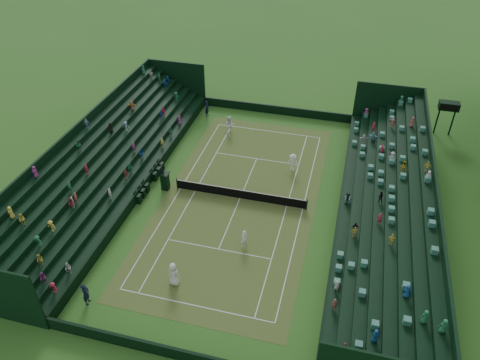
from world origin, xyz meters
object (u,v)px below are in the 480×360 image
Objects in this scene: player_near_west at (174,274)px; player_far_west at (230,125)px; tennis_net at (240,194)px; player_near_east at (244,239)px; umpire_chair at (165,179)px; player_far_east at (293,162)px.

player_near_west is 20.94m from player_far_west.
player_near_east is (1.78, -5.59, 0.27)m from tennis_net.
player_near_west is at bearing 11.06° from player_near_east.
tennis_net is 6.01× the size of player_near_west.
umpire_chair is 1.28× the size of player_near_west.
umpire_chair is 1.40× the size of player_far_east.
player_near_west is at bearing -106.98° from player_far_east.
tennis_net is 5.90× the size of player_far_west.
player_far_east is at bearing -100.45° from player_near_west.
player_far_west is at bearing 74.77° from umpire_chair.
player_far_west is (2.93, 10.75, -0.08)m from umpire_chair.
player_near_west is (4.78, -10.11, -0.09)m from umpire_chair.
umpire_chair is 11.87m from player_far_east.
player_near_east is at bearing -118.75° from player_near_west.
player_near_west is 1.09× the size of player_far_east.
player_near_east is (8.55, -5.27, -0.27)m from umpire_chair.
tennis_net is 10.63m from player_near_west.
player_near_east is 0.89× the size of player_far_east.
player_far_east is (5.64, 15.80, -0.08)m from player_near_west.
tennis_net is at bearing -90.29° from player_far_west.
player_near_west is 16.78m from player_far_east.
player_near_east is at bearing -91.20° from player_far_west.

